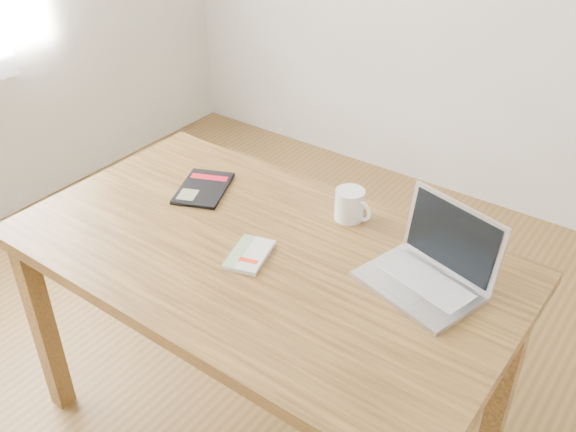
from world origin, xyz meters
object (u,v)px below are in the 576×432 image
Objects in this scene: white_guidebook at (249,255)px; coffee_mug at (350,204)px; black_guidebook at (203,188)px; laptop at (431,268)px; desk at (262,275)px.

coffee_mug reaches higher than white_guidebook.
laptop is at bearing -23.46° from black_guidebook.
white_guidebook reaches higher than desk.
white_guidebook is 0.52× the size of laptop.
white_guidebook is 1.41× the size of coffee_mug.
coffee_mug reaches higher than black_guidebook.
desk is at bearing -146.15° from laptop.
laptop is (0.44, 0.15, 0.13)m from desk.
white_guidebook reaches higher than black_guidebook.
desk is 7.96× the size of white_guidebook.
coffee_mug is (-0.32, 0.13, 0.00)m from laptop.
desk is 5.53× the size of black_guidebook.
laptop is 0.35m from coffee_mug.
desk is 4.12× the size of laptop.
coffee_mug is (0.47, 0.13, 0.04)m from black_guidebook.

